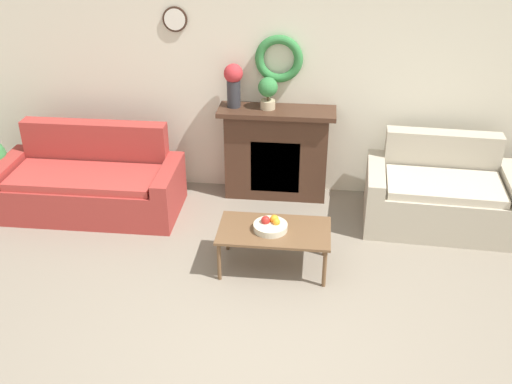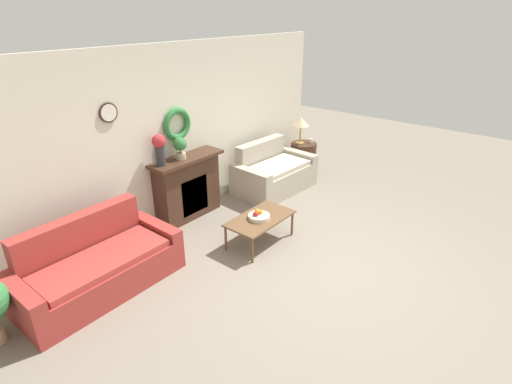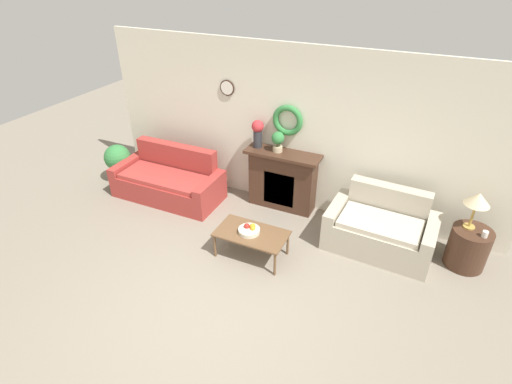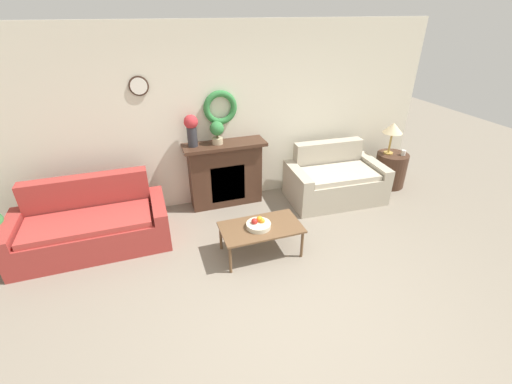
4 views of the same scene
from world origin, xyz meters
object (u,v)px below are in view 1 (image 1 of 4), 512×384
object	(u,v)px
fireplace	(276,152)
coffee_table	(274,233)
couch_left	(90,183)
fruit_bowl	(271,226)
loveseat_right	(440,195)
vase_on_mantel_left	(234,82)
potted_plant_on_mantel	(268,91)

from	to	relation	value
fireplace	coffee_table	bearing A→B (deg)	-86.15
couch_left	fruit_bowl	world-z (taller)	couch_left
loveseat_right	fruit_bowl	xyz separation A→B (m)	(-1.67, -1.00, 0.13)
loveseat_right	fruit_bowl	world-z (taller)	loveseat_right
fireplace	coffee_table	distance (m)	1.42
coffee_table	fireplace	bearing A→B (deg)	93.85
couch_left	vase_on_mantel_left	xyz separation A→B (m)	(1.49, 0.54, 1.00)
loveseat_right	potted_plant_on_mantel	world-z (taller)	potted_plant_on_mantel
vase_on_mantel_left	potted_plant_on_mantel	bearing A→B (deg)	-3.14
loveseat_right	coffee_table	size ratio (longest dim) A/B	1.54
coffee_table	vase_on_mantel_left	distance (m)	1.79
couch_left	vase_on_mantel_left	size ratio (longest dim) A/B	4.13
fruit_bowl	vase_on_mantel_left	size ratio (longest dim) A/B	0.66
fireplace	fruit_bowl	bearing A→B (deg)	-87.43
couch_left	loveseat_right	bearing A→B (deg)	1.51
couch_left	potted_plant_on_mantel	xyz separation A→B (m)	(1.86, 0.52, 0.93)
couch_left	vase_on_mantel_left	world-z (taller)	vase_on_mantel_left
fireplace	couch_left	bearing A→B (deg)	-164.71
loveseat_right	fruit_bowl	bearing A→B (deg)	-146.06
potted_plant_on_mantel	coffee_table	bearing A→B (deg)	-82.11
fireplace	couch_left	size ratio (longest dim) A/B	0.65
fruit_bowl	vase_on_mantel_left	world-z (taller)	vase_on_mantel_left
coffee_table	potted_plant_on_mantel	world-z (taller)	potted_plant_on_mantel
fireplace	potted_plant_on_mantel	world-z (taller)	potted_plant_on_mantel
potted_plant_on_mantel	fireplace	bearing A→B (deg)	8.29
vase_on_mantel_left	potted_plant_on_mantel	distance (m)	0.37
couch_left	coffee_table	size ratio (longest dim) A/B	1.89
fruit_bowl	potted_plant_on_mantel	world-z (taller)	potted_plant_on_mantel
loveseat_right	vase_on_mantel_left	size ratio (longest dim) A/B	3.35
fireplace	loveseat_right	bearing A→B (deg)	-13.54
coffee_table	potted_plant_on_mantel	xyz separation A→B (m)	(-0.19, 1.40, 0.86)
coffee_table	vase_on_mantel_left	bearing A→B (deg)	111.49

